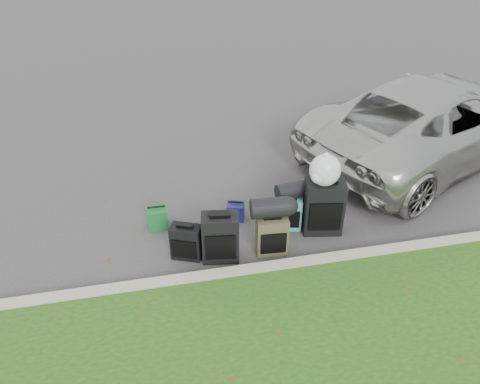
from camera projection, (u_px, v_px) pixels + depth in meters
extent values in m
plane|color=#383535|center=(249.00, 229.00, 7.05)|extent=(120.00, 120.00, 0.00)
cube|color=#9E937F|center=(266.00, 270.00, 6.20)|extent=(120.00, 0.18, 0.15)
imported|color=#B7B7B2|center=(433.00, 120.00, 8.54)|extent=(5.80, 4.36, 1.46)
cube|color=black|center=(186.00, 242.00, 6.40)|extent=(0.47, 0.36, 0.51)
cube|color=black|center=(220.00, 238.00, 6.32)|extent=(0.53, 0.37, 0.71)
cube|color=#373622|center=(272.00, 235.00, 6.46)|extent=(0.45, 0.30, 0.59)
cube|color=teal|center=(289.00, 213.00, 6.94)|extent=(0.40, 0.29, 0.52)
cube|color=black|center=(323.00, 207.00, 6.80)|extent=(0.61, 0.43, 0.84)
cube|color=#166629|center=(158.00, 218.00, 7.00)|extent=(0.30, 0.24, 0.34)
cube|color=navy|center=(236.00, 211.00, 7.19)|extent=(0.30, 0.27, 0.27)
cylinder|color=black|center=(270.00, 208.00, 6.26)|extent=(0.53, 0.31, 0.28)
cylinder|color=black|center=(291.00, 191.00, 6.76)|extent=(0.47, 0.30, 0.25)
sphere|color=silver|center=(325.00, 170.00, 6.42)|extent=(0.44, 0.44, 0.44)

